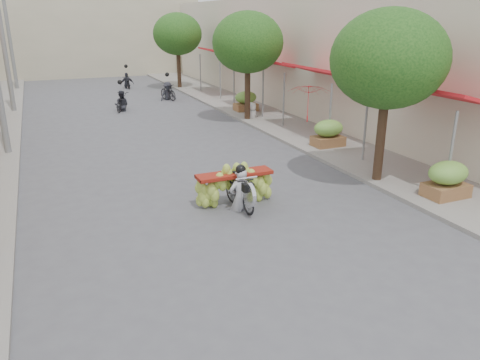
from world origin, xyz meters
name	(u,v)px	position (x,y,z in m)	size (l,w,h in m)	color
ground	(287,280)	(0.00, 0.00, 0.00)	(120.00, 120.00, 0.00)	#525257
sidewalk_right	(267,114)	(7.00, 15.00, 0.06)	(4.00, 60.00, 0.12)	gray
shophouse_row_right	(360,55)	(11.99, 14.00, 3.00)	(9.77, 40.00, 6.00)	beige
far_building	(80,34)	(0.00, 38.00, 3.50)	(20.00, 6.00, 7.00)	#B9B093
utility_pole_far	(2,35)	(-5.40, 21.00, 4.03)	(0.60, 0.24, 8.00)	slate
utility_pole_back	(8,31)	(-5.40, 30.00, 4.03)	(0.60, 0.24, 8.00)	slate
street_tree_near	(389,60)	(5.40, 4.00, 3.78)	(3.40, 3.40, 5.25)	#3A2719
street_tree_mid	(248,43)	(5.40, 14.00, 3.78)	(3.40, 3.40, 5.25)	#3A2719
street_tree_far	(177,34)	(5.40, 26.00, 3.78)	(3.40, 3.40, 5.25)	#3A2719
produce_crate_near	(448,177)	(6.20, 2.00, 0.71)	(1.20, 0.88, 1.16)	brown
produce_crate_mid	(328,131)	(6.20, 8.00, 0.71)	(1.20, 0.88, 1.16)	brown
produce_crate_far	(246,100)	(6.20, 16.00, 0.71)	(1.20, 0.88, 1.16)	brown
banana_motorbike	(238,182)	(0.59, 3.89, 0.71)	(2.20, 1.84, 2.15)	black
market_umbrella	(310,84)	(6.05, 9.32, 2.38)	(1.78, 1.78, 1.56)	red
pedestrian	(252,102)	(5.75, 14.18, 0.89)	(0.86, 0.66, 1.54)	white
bg_motorbike_a	(121,98)	(0.09, 19.18, 0.73)	(1.31, 1.83, 1.95)	black
bg_motorbike_b	(168,87)	(3.36, 21.58, 0.83)	(1.17, 1.85, 1.95)	black
bg_motorbike_c	(127,77)	(1.96, 27.70, 0.84)	(0.98, 1.43, 1.95)	black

